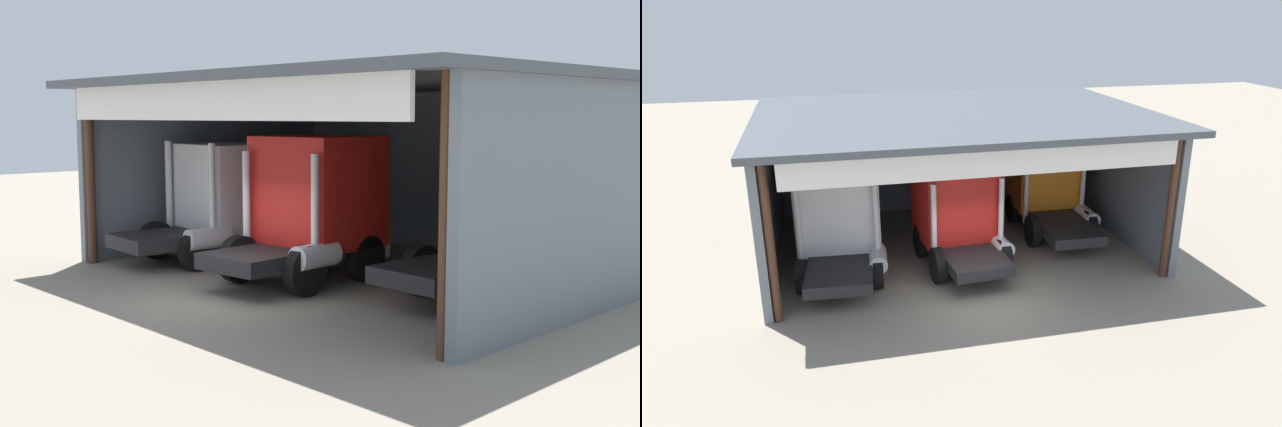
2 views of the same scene
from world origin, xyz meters
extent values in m
plane|color=gray|center=(0.00, 0.00, 0.00)|extent=(80.00, 80.00, 0.00)
cube|color=slate|center=(0.00, 8.60, 2.33)|extent=(12.29, 0.24, 4.66)
cube|color=slate|center=(-6.15, 4.30, 2.33)|extent=(0.24, 8.60, 4.66)
cube|color=slate|center=(6.15, 4.30, 2.33)|extent=(0.24, 8.60, 4.66)
cube|color=#474E55|center=(0.00, 3.94, 4.76)|extent=(12.89, 9.32, 0.20)
cylinder|color=#4C2D1E|center=(-5.90, 0.15, 2.33)|extent=(0.24, 0.24, 4.66)
cylinder|color=#4C2D1E|center=(5.90, 0.15, 2.33)|extent=(0.24, 0.24, 4.66)
cube|color=white|center=(0.00, -0.29, 4.31)|extent=(11.07, 0.12, 0.90)
cube|color=white|center=(-3.99, 3.37, 1.98)|extent=(2.74, 2.48, 2.42)
cube|color=black|center=(-3.90, 4.53, 2.40)|extent=(2.18, 0.23, 0.72)
cube|color=silver|center=(-3.90, 4.56, 0.67)|extent=(2.45, 0.35, 0.44)
cube|color=#232326|center=(-4.13, 1.64, 0.70)|extent=(2.17, 3.29, 0.36)
cylinder|color=silver|center=(-5.24, 2.17, 1.89)|extent=(0.18, 0.18, 2.74)
cylinder|color=silver|center=(-2.94, 1.99, 1.89)|extent=(0.18, 0.18, 2.74)
cylinder|color=silver|center=(-2.95, 1.85, 0.82)|extent=(0.65, 1.24, 0.56)
cylinder|color=black|center=(-5.08, 3.92, 0.52)|extent=(0.38, 1.06, 1.04)
cylinder|color=black|center=(-2.82, 3.74, 0.52)|extent=(0.38, 1.06, 1.04)
cylinder|color=black|center=(-5.26, 1.73, 0.52)|extent=(0.38, 1.06, 1.04)
cylinder|color=black|center=(-3.00, 1.55, 0.52)|extent=(0.38, 1.06, 1.04)
cube|color=red|center=(-0.20, 3.16, 2.14)|extent=(2.63, 2.58, 2.66)
cube|color=black|center=(-0.29, 4.38, 2.61)|extent=(2.09, 0.21, 0.80)
cube|color=silver|center=(-0.29, 4.41, 0.72)|extent=(2.34, 0.33, 0.44)
cube|color=#232326|center=(-0.08, 1.53, 0.75)|extent=(2.06, 3.10, 0.36)
cylinder|color=silver|center=(-1.20, 1.73, 1.85)|extent=(0.18, 0.18, 2.56)
cylinder|color=silver|center=(1.01, 1.89, 1.85)|extent=(0.18, 0.18, 2.56)
cylinder|color=silver|center=(1.00, 1.91, 0.87)|extent=(0.65, 1.24, 0.56)
cylinder|color=black|center=(-1.31, 3.56, 0.57)|extent=(0.38, 1.15, 1.13)
cylinder|color=black|center=(0.84, 3.72, 0.57)|extent=(0.38, 1.15, 1.13)
cylinder|color=black|center=(-1.16, 1.45, 0.57)|extent=(0.38, 1.15, 1.13)
cylinder|color=black|center=(1.00, 1.61, 0.57)|extent=(0.38, 1.15, 1.13)
cube|color=orange|center=(3.85, 5.53, 2.06)|extent=(2.50, 2.26, 2.49)
cube|color=black|center=(3.89, 6.64, 2.50)|extent=(2.07, 0.13, 0.75)
cube|color=silver|center=(3.89, 6.67, 0.72)|extent=(2.31, 0.24, 0.44)
cube|color=#232326|center=(3.78, 3.45, 0.75)|extent=(1.95, 3.84, 0.36)
cylinder|color=silver|center=(2.72, 4.33, 1.82)|extent=(0.18, 0.18, 2.50)
cylinder|color=silver|center=(4.90, 4.25, 1.82)|extent=(0.18, 0.18, 2.50)
cylinder|color=silver|center=(4.88, 3.71, 0.87)|extent=(0.60, 1.22, 0.56)
cylinder|color=black|center=(2.80, 6.00, 0.57)|extent=(0.34, 1.15, 1.14)
cylinder|color=black|center=(4.93, 5.93, 0.57)|extent=(0.34, 1.15, 1.14)
cylinder|color=black|center=(2.72, 3.49, 0.57)|extent=(0.34, 1.15, 1.14)
cylinder|color=black|center=(4.84, 3.41, 0.57)|extent=(0.34, 1.15, 1.14)
cylinder|color=#197233|center=(1.66, 7.20, 0.43)|extent=(0.58, 0.58, 0.87)
cube|color=black|center=(1.77, 6.85, 0.50)|extent=(0.90, 0.60, 1.00)
camera|label=1|loc=(13.47, -9.89, 3.94)|focal=44.10mm
camera|label=2|loc=(-4.41, -14.94, 8.36)|focal=33.21mm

